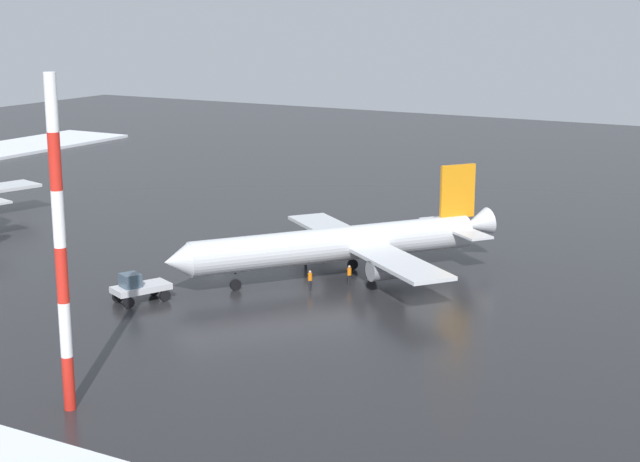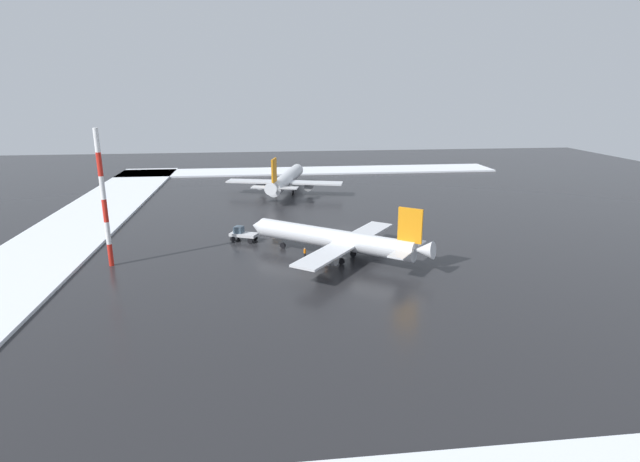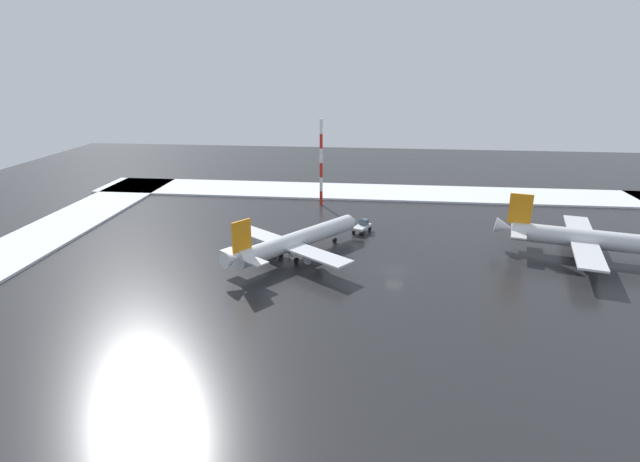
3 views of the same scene
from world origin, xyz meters
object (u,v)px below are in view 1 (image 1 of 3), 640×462
at_px(ground_crew_near_tug, 310,279).
at_px(ground_crew_by_nose_gear, 306,260).
at_px(ground_crew_mid_apron, 349,274).
at_px(antenna_mast, 60,247).
at_px(airplane_parked_starboard, 343,243).
at_px(pushback_tug, 138,287).

bearing_deg(ground_crew_near_tug, ground_crew_by_nose_gear, 104.71).
xyz_separation_m(ground_crew_mid_apron, antenna_mast, (-2.29, -31.64, 9.01)).
bearing_deg(ground_crew_mid_apron, ground_crew_near_tug, -109.19).
bearing_deg(airplane_parked_starboard, ground_crew_mid_apron, 78.62).
distance_m(ground_crew_near_tug, antenna_mast, 29.96).
xyz_separation_m(ground_crew_by_nose_gear, antenna_mast, (3.31, -33.84, 9.01)).
distance_m(airplane_parked_starboard, pushback_tug, 18.36).
xyz_separation_m(pushback_tug, ground_crew_mid_apron, (12.56, 12.83, -0.31)).
height_order(ground_crew_mid_apron, antenna_mast, antenna_mast).
relative_size(ground_crew_mid_apron, ground_crew_by_nose_gear, 1.00).
relative_size(ground_crew_mid_apron, ground_crew_near_tug, 1.00).
xyz_separation_m(pushback_tug, ground_crew_near_tug, (10.42, 9.76, -0.31)).
bearing_deg(ground_crew_near_tug, antenna_mast, -108.98).
bearing_deg(airplane_parked_starboard, pushback_tug, 0.14).
height_order(airplane_parked_starboard, pushback_tug, airplane_parked_starboard).
bearing_deg(airplane_parked_starboard, ground_crew_by_nose_gear, -58.95).
xyz_separation_m(ground_crew_mid_apron, ground_crew_by_nose_gear, (-5.61, 2.20, 0.00)).
height_order(ground_crew_near_tug, ground_crew_by_nose_gear, same).
distance_m(pushback_tug, antenna_mast, 23.13).
xyz_separation_m(ground_crew_near_tug, ground_crew_by_nose_gear, (-3.47, 5.27, 0.00)).
bearing_deg(pushback_tug, antenna_mast, 52.79).
distance_m(airplane_parked_starboard, ground_crew_near_tug, 5.31).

